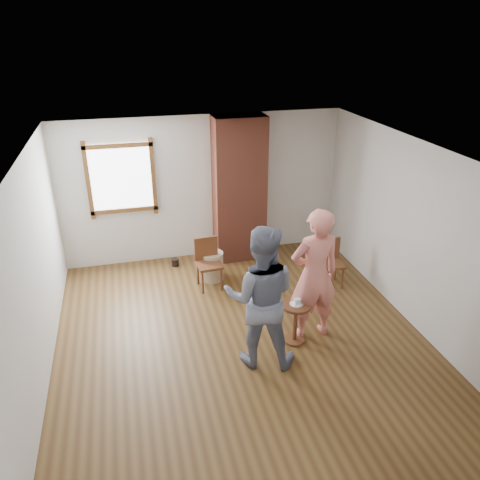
% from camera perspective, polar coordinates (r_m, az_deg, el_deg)
% --- Properties ---
extents(ground, '(5.50, 5.50, 0.00)m').
position_cam_1_polar(ground, '(6.64, 0.22, -12.09)').
color(ground, brown).
rests_on(ground, ground).
extents(room_shell, '(5.04, 5.52, 2.62)m').
position_cam_1_polar(room_shell, '(6.26, -1.65, 4.49)').
color(room_shell, silver).
rests_on(room_shell, ground).
extents(brick_chimney, '(0.90, 0.50, 2.60)m').
position_cam_1_polar(brick_chimney, '(8.31, -0.09, 6.11)').
color(brick_chimney, '#974A35').
rests_on(brick_chimney, ground).
extents(stoneware_crock, '(0.47, 0.47, 0.49)m').
position_cam_1_polar(stoneware_crock, '(7.95, -3.43, -3.17)').
color(stoneware_crock, tan).
rests_on(stoneware_crock, ground).
extents(dark_pot, '(0.17, 0.17, 0.13)m').
position_cam_1_polar(dark_pot, '(8.52, -7.90, -2.70)').
color(dark_pot, black).
rests_on(dark_pot, ground).
extents(dining_chair_left, '(0.42, 0.42, 0.84)m').
position_cam_1_polar(dining_chair_left, '(7.66, -3.92, -2.46)').
color(dining_chair_left, brown).
rests_on(dining_chair_left, ground).
extents(dining_chair_right, '(0.39, 0.39, 0.79)m').
position_cam_1_polar(dining_chair_right, '(7.85, 10.94, -2.37)').
color(dining_chair_right, brown).
rests_on(dining_chair_right, ground).
extents(side_table, '(0.40, 0.40, 0.60)m').
position_cam_1_polar(side_table, '(6.43, 6.79, -9.23)').
color(side_table, brown).
rests_on(side_table, ground).
extents(cake_plate, '(0.18, 0.18, 0.01)m').
position_cam_1_polar(cake_plate, '(6.32, 6.88, -7.73)').
color(cake_plate, white).
rests_on(cake_plate, side_table).
extents(cake_slice, '(0.08, 0.07, 0.06)m').
position_cam_1_polar(cake_slice, '(6.31, 6.99, -7.46)').
color(cake_slice, white).
rests_on(cake_slice, cake_plate).
extents(man, '(1.10, 0.98, 1.89)m').
position_cam_1_polar(man, '(5.78, 2.53, -6.98)').
color(man, '#131935').
rests_on(man, ground).
extents(person_pink, '(0.71, 0.48, 1.90)m').
position_cam_1_polar(person_pink, '(6.32, 9.05, -4.24)').
color(person_pink, '#EB8275').
rests_on(person_pink, ground).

